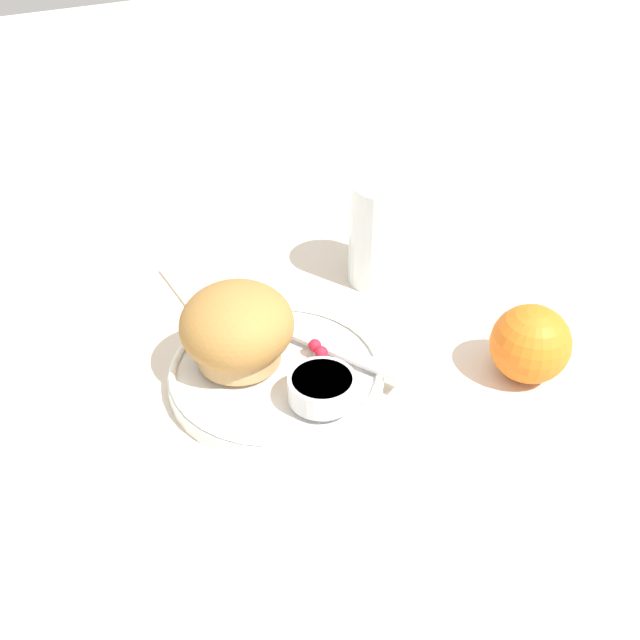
# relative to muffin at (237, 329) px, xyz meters

# --- Properties ---
(ground_plane) EXTENTS (3.00, 3.00, 0.00)m
(ground_plane) POSITION_rel_muffin_xyz_m (0.04, 0.04, -0.05)
(ground_plane) COLOR beige
(plate) EXTENTS (0.19, 0.19, 0.02)m
(plate) POSITION_rel_muffin_xyz_m (0.02, 0.02, -0.04)
(plate) COLOR white
(plate) RESTS_ON ground_plane
(muffin) EXTENTS (0.10, 0.10, 0.07)m
(muffin) POSITION_rel_muffin_xyz_m (0.00, 0.00, 0.00)
(muffin) COLOR tan
(muffin) RESTS_ON plate
(cream_ramekin) EXTENTS (0.06, 0.06, 0.02)m
(cream_ramekin) POSITION_rel_muffin_xyz_m (0.08, 0.04, -0.02)
(cream_ramekin) COLOR silver
(cream_ramekin) RESTS_ON plate
(berry_pair) EXTENTS (0.02, 0.01, 0.01)m
(berry_pair) POSITION_rel_muffin_xyz_m (0.03, 0.06, -0.03)
(berry_pair) COLOR #B7192D
(berry_pair) RESTS_ON plate
(butter_knife) EXTENTS (0.15, 0.09, 0.00)m
(butter_knife) POSITION_rel_muffin_xyz_m (0.03, 0.08, -0.03)
(butter_knife) COLOR silver
(butter_knife) RESTS_ON plate
(orange_fruit) EXTENTS (0.07, 0.07, 0.07)m
(orange_fruit) POSITION_rel_muffin_xyz_m (0.13, 0.22, -0.02)
(orange_fruit) COLOR orange
(orange_fruit) RESTS_ON ground_plane
(juice_glass) EXTENTS (0.08, 0.08, 0.11)m
(juice_glass) POSITION_rel_muffin_xyz_m (-0.07, 0.20, 0.00)
(juice_glass) COLOR silver
(juice_glass) RESTS_ON ground_plane
(folded_napkin) EXTENTS (0.11, 0.06, 0.01)m
(folded_napkin) POSITION_rel_muffin_xyz_m (-0.15, 0.03, -0.05)
(folded_napkin) COLOR beige
(folded_napkin) RESTS_ON ground_plane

